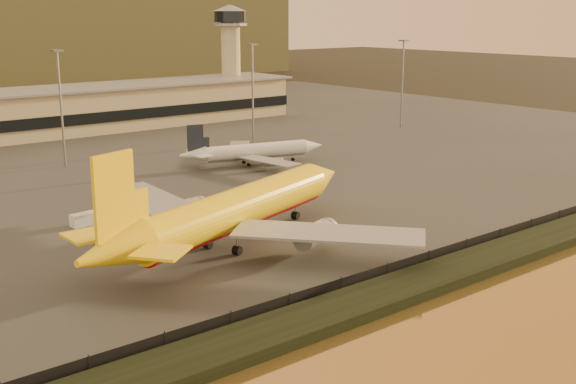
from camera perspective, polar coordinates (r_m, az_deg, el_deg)
name	(u,v)px	position (r m, az deg, el deg)	size (l,w,h in m)	color
ground	(350,247)	(105.82, 4.91, -4.38)	(900.00, 900.00, 0.00)	black
embankment	(442,275)	(94.84, 12.10, -6.42)	(320.00, 7.00, 1.40)	black
tarmac	(81,152)	(184.08, -16.06, 3.07)	(320.00, 220.00, 0.20)	#2D2D2D
perimeter_fence	(419,262)	(97.01, 10.28, -5.48)	(300.00, 0.05, 2.20)	black
control_tower	(231,48)	(246.88, -4.55, 11.27)	(11.20, 11.20, 35.50)	tan
apron_light_masts	(173,91)	(170.72, -9.05, 7.92)	(152.20, 12.20, 25.40)	slate
dhl_cargo_jet	(235,211)	(104.31, -4.22, -1.52)	(57.38, 54.67, 17.56)	yellow
white_narrowbody_jet	(254,152)	(161.29, -2.73, 3.21)	(33.75, 32.27, 9.82)	silver
gse_vehicle_yellow	(282,199)	(127.34, -0.50, -0.58)	(4.59, 2.07, 2.07)	yellow
gse_vehicle_white	(85,219)	(119.75, -15.77, -2.08)	(4.41, 1.98, 1.98)	silver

